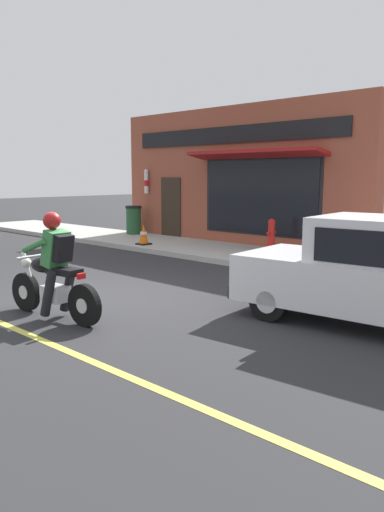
{
  "coord_description": "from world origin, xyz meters",
  "views": [
    {
      "loc": [
        -5.03,
        -7.11,
        2.13
      ],
      "look_at": [
        0.35,
        -2.04,
        0.95
      ],
      "focal_mm": 35.0,
      "sensor_mm": 36.0,
      "label": 1
    }
  ],
  "objects_px": {
    "motorcycle_with_rider": "(54,275)",
    "fire_hydrant": "(271,235)",
    "traffic_cone": "(144,235)",
    "trash_bin": "(134,220)",
    "car_hatchback": "(373,273)"
  },
  "relations": [
    {
      "from": "motorcycle_with_rider",
      "to": "traffic_cone",
      "type": "relative_size",
      "value": 3.37
    },
    {
      "from": "car_hatchback",
      "to": "traffic_cone",
      "type": "height_order",
      "value": "car_hatchback"
    },
    {
      "from": "car_hatchback",
      "to": "traffic_cone",
      "type": "bearing_deg",
      "value": 71.01
    },
    {
      "from": "traffic_cone",
      "to": "fire_hydrant",
      "type": "bearing_deg",
      "value": -67.03
    },
    {
      "from": "car_hatchback",
      "to": "traffic_cone",
      "type": "xyz_separation_m",
      "value": [
        2.81,
        8.16,
        -0.33
      ]
    },
    {
      "from": "motorcycle_with_rider",
      "to": "fire_hydrant",
      "type": "height_order",
      "value": "motorcycle_with_rider"
    },
    {
      "from": "fire_hydrant",
      "to": "trash_bin",
      "type": "distance_m",
      "value": 5.85
    },
    {
      "from": "motorcycle_with_rider",
      "to": "car_hatchback",
      "type": "bearing_deg",
      "value": -51.06
    },
    {
      "from": "motorcycle_with_rider",
      "to": "fire_hydrant",
      "type": "distance_m",
      "value": 7.3
    },
    {
      "from": "motorcycle_with_rider",
      "to": "fire_hydrant",
      "type": "relative_size",
      "value": 2.29
    },
    {
      "from": "fire_hydrant",
      "to": "traffic_cone",
      "type": "bearing_deg",
      "value": 112.97
    },
    {
      "from": "fire_hydrant",
      "to": "trash_bin",
      "type": "xyz_separation_m",
      "value": [
        0.12,
        5.85,
        0.06
      ]
    },
    {
      "from": "motorcycle_with_rider",
      "to": "trash_bin",
      "type": "height_order",
      "value": "motorcycle_with_rider"
    },
    {
      "from": "car_hatchback",
      "to": "traffic_cone",
      "type": "distance_m",
      "value": 8.63
    },
    {
      "from": "motorcycle_with_rider",
      "to": "car_hatchback",
      "type": "relative_size",
      "value": 0.52
    }
  ]
}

